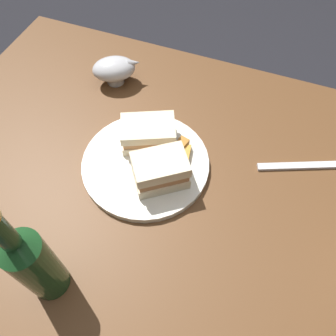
{
  "coord_description": "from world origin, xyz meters",
  "views": [
    {
      "loc": [
        0.09,
        -0.36,
        1.33
      ],
      "look_at": [
        -0.05,
        0.01,
        0.74
      ],
      "focal_mm": 36.95,
      "sensor_mm": 36.0,
      "label": 1
    }
  ],
  "objects_px": {
    "sandwich_half_right": "(148,133)",
    "fork": "(299,166)",
    "cider_bottle": "(33,263)",
    "sandwich_half_left": "(160,170)",
    "gravy_boat": "(114,69)",
    "plate": "(146,164)"
  },
  "relations": [
    {
      "from": "gravy_boat",
      "to": "fork",
      "type": "xyz_separation_m",
      "value": [
        0.48,
        -0.1,
        -0.04
      ]
    },
    {
      "from": "sandwich_half_left",
      "to": "sandwich_half_right",
      "type": "height_order",
      "value": "sandwich_half_left"
    },
    {
      "from": "sandwich_half_left",
      "to": "gravy_boat",
      "type": "distance_m",
      "value": 0.33
    },
    {
      "from": "gravy_boat",
      "to": "cider_bottle",
      "type": "bearing_deg",
      "value": -77.16
    },
    {
      "from": "gravy_boat",
      "to": "cider_bottle",
      "type": "distance_m",
      "value": 0.52
    },
    {
      "from": "sandwich_half_right",
      "to": "sandwich_half_left",
      "type": "bearing_deg",
      "value": -53.75
    },
    {
      "from": "plate",
      "to": "cider_bottle",
      "type": "relative_size",
      "value": 1.01
    },
    {
      "from": "plate",
      "to": "sandwich_half_left",
      "type": "height_order",
      "value": "sandwich_half_left"
    },
    {
      "from": "plate",
      "to": "cider_bottle",
      "type": "xyz_separation_m",
      "value": [
        -0.06,
        -0.29,
        0.1
      ]
    },
    {
      "from": "gravy_boat",
      "to": "sandwich_half_left",
      "type": "bearing_deg",
      "value": -47.94
    },
    {
      "from": "sandwich_half_left",
      "to": "plate",
      "type": "bearing_deg",
      "value": 147.45
    },
    {
      "from": "cider_bottle",
      "to": "gravy_boat",
      "type": "bearing_deg",
      "value": 102.84
    },
    {
      "from": "sandwich_half_right",
      "to": "fork",
      "type": "xyz_separation_m",
      "value": [
        0.32,
        0.06,
        -0.04
      ]
    },
    {
      "from": "sandwich_half_left",
      "to": "fork",
      "type": "distance_m",
      "value": 0.3
    },
    {
      "from": "plate",
      "to": "sandwich_half_left",
      "type": "distance_m",
      "value": 0.07
    },
    {
      "from": "sandwich_half_right",
      "to": "fork",
      "type": "relative_size",
      "value": 0.75
    },
    {
      "from": "sandwich_half_right",
      "to": "gravy_boat",
      "type": "relative_size",
      "value": 1.04
    },
    {
      "from": "fork",
      "to": "plate",
      "type": "bearing_deg",
      "value": -2.64
    },
    {
      "from": "gravy_boat",
      "to": "cider_bottle",
      "type": "relative_size",
      "value": 0.48
    },
    {
      "from": "plate",
      "to": "cider_bottle",
      "type": "height_order",
      "value": "cider_bottle"
    },
    {
      "from": "cider_bottle",
      "to": "fork",
      "type": "height_order",
      "value": "cider_bottle"
    },
    {
      "from": "cider_bottle",
      "to": "sandwich_half_left",
      "type": "bearing_deg",
      "value": 67.86
    }
  ]
}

